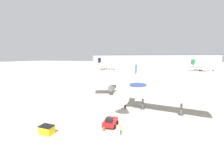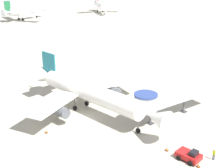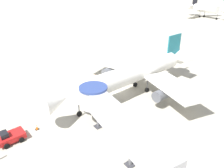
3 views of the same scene
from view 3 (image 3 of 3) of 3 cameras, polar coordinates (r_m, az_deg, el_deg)
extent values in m
plane|color=#A8A393|center=(43.10, 1.97, -1.68)|extent=(800.00, 800.00, 0.00)
cylinder|color=white|center=(40.18, 4.99, 2.63)|extent=(4.76, 24.10, 3.43)
cone|color=white|center=(32.04, -14.46, -4.40)|extent=(3.63, 3.95, 3.43)
cone|color=white|center=(49.96, 15.68, 6.40)|extent=(3.71, 5.32, 3.43)
cube|color=white|center=(47.14, 0.46, 5.46)|extent=(12.92, 9.18, 0.22)
cube|color=white|center=(38.00, 15.89, -0.68)|extent=(12.77, 8.10, 0.22)
cube|color=#19707F|center=(48.88, 15.93, 9.75)|extent=(0.48, 4.28, 4.45)
cube|color=white|center=(49.99, 15.92, 7.11)|extent=(8.19, 3.44, 0.18)
cylinder|color=#565960|center=(46.08, 0.00, 3.39)|extent=(2.12, 4.37, 1.88)
cylinder|color=#565960|center=(37.98, 13.38, -2.41)|extent=(2.12, 4.37, 1.88)
cylinder|color=#4C4C51|center=(34.89, -8.63, -6.34)|extent=(0.18, 0.18, 1.97)
cylinder|color=black|center=(35.41, -8.53, -7.70)|extent=(0.31, 0.91, 0.90)
cylinder|color=#4C4C51|center=(44.23, 6.15, 0.98)|extent=(0.22, 0.22, 1.97)
cylinder|color=black|center=(44.64, 6.09, -0.17)|extent=(0.45, 0.92, 0.90)
cylinder|color=#4C4C51|center=(42.41, 9.18, -0.33)|extent=(0.22, 0.22, 1.97)
cylinder|color=black|center=(42.85, 9.09, -1.51)|extent=(0.45, 0.92, 0.90)
cube|color=#B7B7BC|center=(25.65, 3.05, -11.21)|extent=(16.57, 4.99, 2.80)
cylinder|color=#B7B7BC|center=(31.74, -4.85, -3.48)|extent=(3.90, 3.90, 2.80)
cylinder|color=navy|center=(31.02, -4.96, -0.97)|extent=(4.10, 4.09, 0.30)
cylinder|color=#56565B|center=(32.23, -3.67, -8.94)|extent=(0.44, 0.44, 2.94)
cube|color=#333338|center=(33.04, -3.60, -10.96)|extent=(1.10, 1.10, 0.12)
cylinder|color=#56565B|center=(26.47, 4.88, -18.03)|extent=(0.44, 0.44, 2.94)
cube|color=#333338|center=(27.45, 4.77, -20.17)|extent=(1.10, 1.10, 0.12)
cube|color=red|center=(32.95, -24.88, -12.35)|extent=(2.25, 3.53, 0.74)
cube|color=black|center=(32.45, -26.42, -11.78)|extent=(1.31, 1.02, 0.67)
cylinder|color=black|center=(33.91, -26.85, -12.42)|extent=(0.37, 0.73, 0.72)
cylinder|color=black|center=(32.18, -25.80, -14.39)|extent=(0.37, 0.73, 0.72)
cylinder|color=black|center=(34.18, -23.79, -11.42)|extent=(0.37, 0.73, 0.72)
cylinder|color=black|center=(32.46, -22.57, -13.31)|extent=(0.37, 0.73, 0.72)
cube|color=black|center=(34.25, -18.97, -11.13)|extent=(0.51, 0.51, 0.04)
cone|color=orange|center=(34.01, -19.07, -10.56)|extent=(0.35, 0.35, 0.79)
cylinder|color=white|center=(33.96, -19.09, -10.43)|extent=(0.19, 0.19, 0.10)
cube|color=black|center=(48.96, -4.38, 1.74)|extent=(0.50, 0.50, 0.04)
cone|color=orange|center=(48.80, -4.40, 2.18)|extent=(0.34, 0.34, 0.78)
cylinder|color=white|center=(48.76, -4.40, 2.28)|extent=(0.19, 0.19, 0.09)
cylinder|color=white|center=(142.77, 23.34, 17.66)|extent=(15.74, 6.74, 4.23)
cone|color=white|center=(135.70, 27.18, 16.66)|extent=(5.30, 4.96, 4.23)
cone|color=white|center=(148.69, 20.56, 18.33)|extent=(6.97, 5.24, 4.23)
cube|color=white|center=(138.42, 20.38, 17.62)|extent=(5.80, 11.90, 0.22)
cube|color=white|center=(150.30, 24.62, 17.46)|extent=(9.03, 12.06, 0.22)
cube|color=black|center=(148.16, 20.90, 19.76)|extent=(3.40, 0.81, 5.50)
cube|color=white|center=(148.84, 20.52, 18.63)|extent=(3.66, 8.06, 0.18)
cylinder|color=#4C4C51|center=(138.13, 25.73, 15.63)|extent=(0.18, 0.18, 2.43)
cylinder|color=black|center=(138.30, 25.63, 15.14)|extent=(1.13, 0.44, 1.10)
cylinder|color=#4C4C51|center=(142.91, 21.99, 16.52)|extent=(0.22, 0.22, 2.43)
cylinder|color=black|center=(143.07, 21.91, 16.05)|extent=(1.15, 0.58, 1.10)
cylinder|color=#4C4C51|center=(145.81, 23.02, 16.50)|extent=(0.22, 0.22, 2.43)
cylinder|color=black|center=(145.96, 22.93, 16.04)|extent=(1.15, 0.58, 1.10)
camera|label=1|loc=(28.72, -80.10, -11.48)|focal=24.00mm
camera|label=2|loc=(63.75, -58.27, 20.41)|focal=50.00mm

